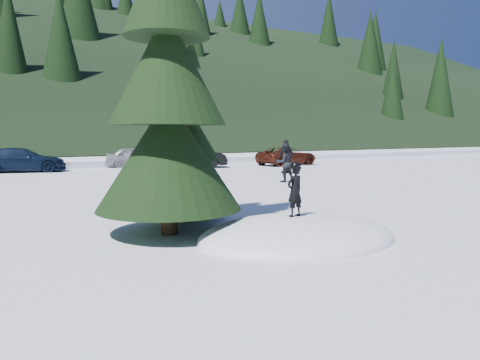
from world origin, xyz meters
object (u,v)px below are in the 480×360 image
child_skier (295,191)px  car_3 (22,160)px  spruce_tall (167,83)px  car_5 (191,156)px  car_6 (287,156)px  spruce_short (185,138)px  car_4 (136,157)px  adult_1 (286,156)px  adult_0 (285,163)px

child_skier → car_3: 21.57m
spruce_tall → car_5: 19.66m
car_3 → car_6: 16.67m
spruce_tall → car_3: bearing=93.9°
spruce_short → car_3: 18.32m
spruce_short → car_4: size_ratio=1.38×
adult_1 → car_3: (-12.64, 8.08, -0.24)m
car_4 → car_3: bearing=110.0°
adult_1 → car_6: 6.48m
spruce_short → car_3: size_ratio=1.13×
child_skier → car_5: size_ratio=0.24×
car_5 → car_6: 6.87m
spruce_tall → child_skier: size_ratio=7.88×
adult_1 → car_5: (-3.01, 6.20, -0.19)m
spruce_short → child_skier: bearing=-70.4°
spruce_tall → adult_1: bearing=45.4°
car_3 → car_6: car_3 is taller
adult_0 → spruce_tall: bearing=51.2°
child_skier → adult_1: bearing=-134.0°
adult_0 → car_6: (6.52, 8.97, -0.26)m
spruce_tall → adult_1: spruce_tall is taller
child_skier → adult_1: size_ratio=0.59×
spruce_short → car_5: spruce_short is taller
adult_0 → car_6: size_ratio=0.39×
car_4 → car_5: (2.83, -2.28, 0.08)m
spruce_short → car_3: bearing=97.4°
spruce_tall → adult_0: size_ratio=4.90×
car_3 → spruce_short: bearing=-158.0°
car_3 → car_4: 6.81m
adult_1 → car_3: bearing=-37.8°
spruce_short → adult_1: 14.43m
spruce_tall → car_5: size_ratio=1.92×
spruce_short → car_6: (14.09, 15.28, -1.48)m
car_6 → car_5: bearing=73.6°
adult_1 → car_6: adult_1 is taller
car_3 → car_6: bearing=-85.1°
spruce_short → adult_1: spruce_short is taller
car_6 → spruce_short: bearing=129.0°
car_4 → car_6: 10.16m
car_3 → adult_1: bearing=-107.9°
car_4 → car_6: car_4 is taller
spruce_short → adult_0: spruce_short is taller
car_3 → car_4: bearing=-72.0°
spruce_tall → child_skier: 3.60m
car_3 → car_6: (16.43, -2.84, -0.07)m
spruce_tall → adult_1: size_ratio=4.65×
spruce_tall → adult_0: bearing=42.0°
child_skier → car_4: child_skier is taller
car_5 → spruce_short: bearing=170.1°
car_5 → adult_1: bearing=-139.8°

